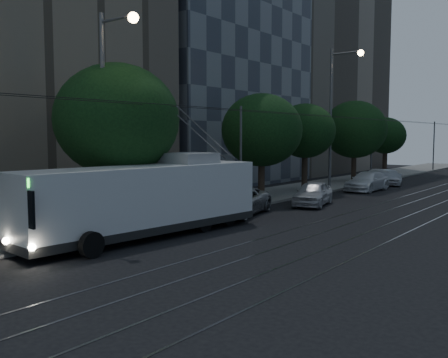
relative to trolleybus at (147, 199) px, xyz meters
name	(u,v)px	position (x,y,z in m)	size (l,w,h in m)	color
ground	(198,254)	(3.75, -1.09, -1.62)	(120.00, 120.00, 0.00)	black
sidewalk	(293,191)	(-3.75, 18.91, -1.54)	(5.00, 90.00, 0.15)	gray
tram_rails	(428,202)	(6.25, 18.91, -1.61)	(4.52, 90.00, 0.02)	gray
overhead_wires	(324,147)	(-1.22, 18.91, 1.85)	(2.23, 90.00, 6.00)	black
building_glass_mid	(197,36)	(-15.25, 20.91, 11.80)	(14.40, 18.40, 26.80)	#3C414D
building_tan_far	(303,29)	(-15.25, 40.91, 15.80)	(14.40, 22.40, 34.80)	gray
trolleybus	(147,199)	(0.00, 0.00, 0.00)	(3.42, 11.81, 5.63)	white
pickup_silver	(235,201)	(-0.47, 6.91, -0.85)	(2.53, 5.50, 1.53)	#9EA0A5
car_white_a	(313,193)	(1.05, 12.91, -0.86)	(1.78, 4.42, 1.50)	silver
car_white_b	(367,181)	(0.54, 22.91, -0.88)	(2.07, 5.10, 1.48)	white
car_white_c	(379,178)	(0.05, 26.72, -0.89)	(1.53, 4.39, 1.45)	white
car_white_d	(390,178)	(0.36, 28.41, -0.96)	(1.55, 3.85, 1.31)	silver
tree_1	(117,120)	(-2.75, 0.75, 3.41)	(5.77, 5.77, 7.64)	#2D2219
tree_2	(262,130)	(-2.75, 12.91, 3.04)	(5.32, 5.32, 7.06)	#2D2219
tree_3	(305,131)	(-2.75, 18.79, 3.02)	(4.53, 4.53, 6.69)	#2D2219
tree_4	(355,130)	(-2.75, 27.93, 3.22)	(5.68, 5.68, 7.41)	#2D2219
tree_5	(385,136)	(-2.75, 35.68, 2.67)	(4.09, 4.09, 6.15)	#2D2219
streetlamp_near	(109,101)	(-1.64, -0.59, 4.14)	(2.32, 0.44, 9.51)	#5B5B5D
streetlamp_far	(336,107)	(-1.02, 20.36, 4.83)	(2.58, 0.44, 10.79)	#5B5B5D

